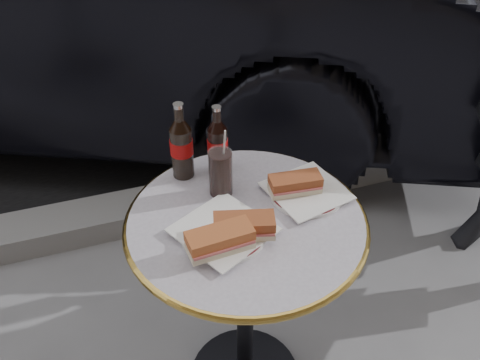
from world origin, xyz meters
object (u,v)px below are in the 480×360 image
object	(u,v)px
cola_glass	(221,173)
plate_right	(306,193)
bistro_table	(245,310)
plate_left	(223,232)
cola_bottle_left	(181,141)
cola_bottle_right	(217,140)

from	to	relation	value
cola_glass	plate_right	bearing A→B (deg)	-20.47
bistro_table	plate_left	xyz separation A→B (m)	(-0.07, -0.03, 0.37)
plate_left	cola_bottle_left	size ratio (longest dim) A/B	0.95
bistro_table	cola_glass	bearing A→B (deg)	103.92
bistro_table	cola_bottle_left	distance (m)	0.54
bistro_table	plate_left	bearing A→B (deg)	-154.32
bistro_table	cola_glass	size ratio (longest dim) A/B	5.55
plate_left	bistro_table	bearing A→B (deg)	25.68
cola_bottle_left	cola_glass	distance (m)	0.14
plate_left	plate_right	world-z (taller)	same
plate_right	bistro_table	bearing A→B (deg)	-167.17
cola_bottle_left	cola_bottle_right	bearing A→B (deg)	-7.61
cola_bottle_left	plate_right	bearing A→B (deg)	-32.98
plate_left	plate_right	xyz separation A→B (m)	(0.25, 0.08, -0.00)
plate_right	cola_bottle_right	xyz separation A→B (m)	(-0.19, 0.18, 0.10)
cola_bottle_left	cola_glass	world-z (taller)	cola_bottle_left
bistro_table	cola_glass	xyz separation A→B (m)	(-0.03, 0.12, 0.43)
plate_right	cola_bottle_right	bearing A→B (deg)	137.71
plate_left	plate_right	distance (m)	0.26
cola_bottle_right	cola_glass	size ratio (longest dim) A/B	1.57
plate_left	cola_glass	distance (m)	0.17
plate_left	cola_bottle_right	bearing A→B (deg)	76.39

